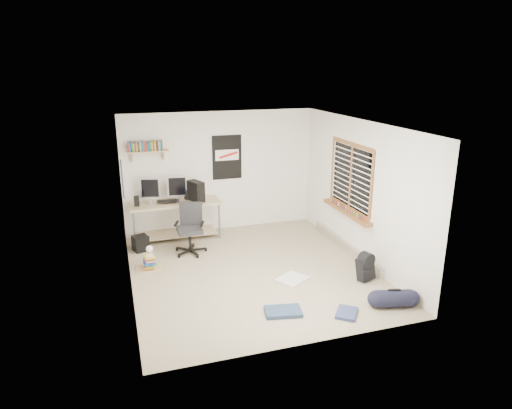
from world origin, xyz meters
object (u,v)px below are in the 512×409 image
object	(u,v)px
office_chair	(189,228)
book_stack	(149,261)
backpack	(365,269)
desk	(176,220)
duffel_bag	(394,298)

from	to	relation	value
office_chair	book_stack	bearing A→B (deg)	-129.58
book_stack	backpack	bearing A→B (deg)	-24.43
desk	backpack	xyz separation A→B (m)	(2.68, -2.88, -0.16)
duffel_bag	book_stack	xyz separation A→B (m)	(-3.28, 2.41, 0.01)
office_chair	duffel_bag	size ratio (longest dim) A/B	1.84
desk	book_stack	bearing A→B (deg)	-109.81
office_chair	duffel_bag	xyz separation A→B (m)	(2.48, -2.89, -0.35)
backpack	office_chair	bearing A→B (deg)	123.07
office_chair	backpack	distance (m)	3.24
backpack	book_stack	distance (m)	3.67
desk	office_chair	world-z (taller)	office_chair
office_chair	book_stack	size ratio (longest dim) A/B	2.24
desk	backpack	world-z (taller)	desk
desk	duffel_bag	distance (m)	4.60
desk	duffel_bag	size ratio (longest dim) A/B	3.46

